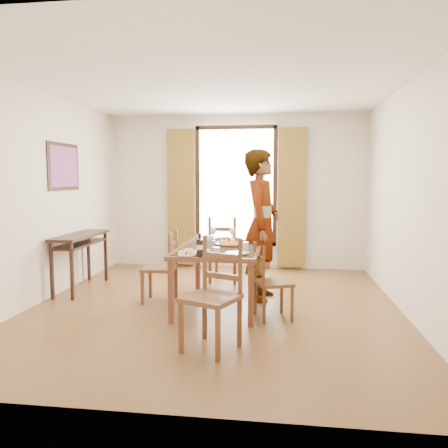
# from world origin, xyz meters

# --- Properties ---
(ground) EXTENTS (5.00, 5.00, 0.00)m
(ground) POSITION_xyz_m (0.00, 0.00, 0.00)
(ground) COLOR #4F2F18
(ground) RESTS_ON ground
(room_shell) EXTENTS (4.60, 5.10, 2.74)m
(room_shell) POSITION_xyz_m (-0.00, 0.13, 1.54)
(room_shell) COLOR silver
(room_shell) RESTS_ON ground
(console_table) EXTENTS (0.38, 1.20, 0.80)m
(console_table) POSITION_xyz_m (-2.03, 0.60, 0.68)
(console_table) COLOR black
(console_table) RESTS_ON ground
(dining_table) EXTENTS (0.99, 1.63, 0.76)m
(dining_table) POSITION_xyz_m (0.06, 0.08, 0.69)
(dining_table) COLOR brown
(dining_table) RESTS_ON ground
(chair_west) EXTENTS (0.41, 0.41, 0.92)m
(chair_west) POSITION_xyz_m (-0.71, 0.14, 0.43)
(chair_west) COLOR brown
(chair_west) RESTS_ON ground
(chair_north) EXTENTS (0.49, 0.49, 1.01)m
(chair_north) POSITION_xyz_m (-0.05, 1.34, 0.47)
(chair_north) COLOR brown
(chair_north) RESTS_ON ground
(chair_south) EXTENTS (0.60, 0.60, 1.03)m
(chair_south) POSITION_xyz_m (0.19, -1.31, 0.48)
(chair_south) COLOR brown
(chair_south) RESTS_ON ground
(chair_east) EXTENTS (0.49, 0.49, 0.86)m
(chair_east) POSITION_xyz_m (0.70, -0.35, 0.40)
(chair_east) COLOR brown
(chair_east) RESTS_ON ground
(man) EXTENTS (0.83, 0.65, 1.96)m
(man) POSITION_xyz_m (0.55, 0.47, 0.98)
(man) COLOR gray
(man) RESTS_ON ground
(plate_sw) EXTENTS (0.27, 0.27, 0.05)m
(plate_sw) POSITION_xyz_m (-0.22, -0.50, 0.78)
(plate_sw) COLOR silver
(plate_sw) RESTS_ON dining_table
(plate_se) EXTENTS (0.27, 0.27, 0.05)m
(plate_se) POSITION_xyz_m (0.33, -0.48, 0.78)
(plate_se) COLOR silver
(plate_se) RESTS_ON dining_table
(plate_nw) EXTENTS (0.27, 0.27, 0.05)m
(plate_nw) POSITION_xyz_m (-0.19, 0.66, 0.78)
(plate_nw) COLOR silver
(plate_nw) RESTS_ON dining_table
(plate_ne) EXTENTS (0.27, 0.27, 0.05)m
(plate_ne) POSITION_xyz_m (0.32, 0.62, 0.78)
(plate_ne) COLOR silver
(plate_ne) RESTS_ON dining_table
(pasta_platter) EXTENTS (0.40, 0.40, 0.10)m
(pasta_platter) POSITION_xyz_m (0.19, 0.16, 0.81)
(pasta_platter) COLOR red
(pasta_platter) RESTS_ON dining_table
(caprese_plate) EXTENTS (0.20, 0.20, 0.04)m
(caprese_plate) POSITION_xyz_m (-0.21, -0.64, 0.78)
(caprese_plate) COLOR silver
(caprese_plate) RESTS_ON dining_table
(wine_glass_a) EXTENTS (0.08, 0.08, 0.18)m
(wine_glass_a) POSITION_xyz_m (-0.05, -0.28, 0.85)
(wine_glass_a) COLOR white
(wine_glass_a) RESTS_ON dining_table
(wine_glass_b) EXTENTS (0.08, 0.08, 0.18)m
(wine_glass_b) POSITION_xyz_m (0.17, 0.45, 0.85)
(wine_glass_b) COLOR white
(wine_glass_b) RESTS_ON dining_table
(wine_glass_c) EXTENTS (0.08, 0.08, 0.18)m
(wine_glass_c) POSITION_xyz_m (-0.10, 0.47, 0.85)
(wine_glass_c) COLOR white
(wine_glass_c) RESTS_ON dining_table
(tumbler_a) EXTENTS (0.07, 0.07, 0.10)m
(tumbler_a) POSITION_xyz_m (0.40, -0.24, 0.81)
(tumbler_a) COLOR silver
(tumbler_a) RESTS_ON dining_table
(tumbler_b) EXTENTS (0.07, 0.07, 0.10)m
(tumbler_b) POSITION_xyz_m (-0.27, 0.38, 0.81)
(tumbler_b) COLOR silver
(tumbler_b) RESTS_ON dining_table
(tumbler_c) EXTENTS (0.07, 0.07, 0.10)m
(tumbler_c) POSITION_xyz_m (0.12, -0.65, 0.81)
(tumbler_c) COLOR silver
(tumbler_c) RESTS_ON dining_table
(wine_bottle) EXTENTS (0.07, 0.07, 0.25)m
(wine_bottle) POSITION_xyz_m (-0.06, -0.67, 0.88)
(wine_bottle) COLOR black
(wine_bottle) RESTS_ON dining_table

